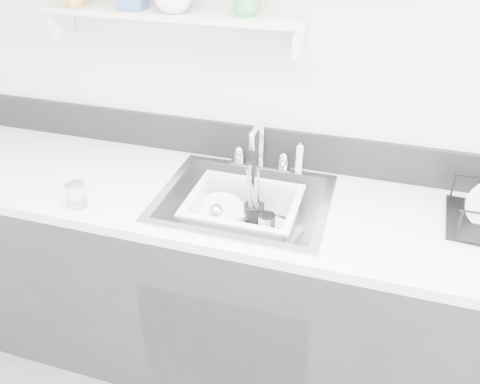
% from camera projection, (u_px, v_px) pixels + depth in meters
% --- Properties ---
extents(room_shell, '(3.50, 3.00, 2.60)m').
position_uv_depth(room_shell, '(96.00, 55.00, 0.71)').
color(room_shell, silver).
rests_on(room_shell, ground).
extents(counter_run, '(3.20, 0.62, 0.92)m').
position_uv_depth(counter_run, '(243.00, 288.00, 2.01)').
color(counter_run, '#242427').
rests_on(counter_run, ground).
extents(backsplash, '(3.20, 0.02, 0.16)m').
position_uv_depth(backsplash, '(264.00, 146.00, 1.96)').
color(backsplash, black).
rests_on(backsplash, counter_run).
extents(sink, '(0.64, 0.52, 0.20)m').
position_uv_depth(sink, '(244.00, 218.00, 1.82)').
color(sink, silver).
rests_on(sink, counter_run).
extents(faucet, '(0.26, 0.18, 0.23)m').
position_uv_depth(faucet, '(261.00, 155.00, 1.93)').
color(faucet, silver).
rests_on(faucet, counter_run).
extents(side_sprayer, '(0.03, 0.03, 0.14)m').
position_uv_depth(side_sprayer, '(299.00, 157.00, 1.90)').
color(side_sprayer, white).
rests_on(side_sprayer, counter_run).
extents(wall_shelf, '(1.00, 0.16, 0.12)m').
position_uv_depth(wall_shelf, '(171.00, 17.00, 1.72)').
color(wall_shelf, silver).
rests_on(wall_shelf, room_shell).
extents(wash_tub, '(0.50, 0.46, 0.16)m').
position_uv_depth(wash_tub, '(243.00, 217.00, 1.82)').
color(wash_tub, white).
rests_on(wash_tub, sink).
extents(plate_stack, '(0.26, 0.25, 0.10)m').
position_uv_depth(plate_stack, '(221.00, 221.00, 1.86)').
color(plate_stack, white).
rests_on(plate_stack, wash_tub).
extents(utensil_cup, '(0.08, 0.08, 0.27)m').
position_uv_depth(utensil_cup, '(254.00, 214.00, 1.85)').
color(utensil_cup, black).
rests_on(utensil_cup, wash_tub).
extents(ladle, '(0.28, 0.22, 0.08)m').
position_uv_depth(ladle, '(227.00, 223.00, 1.83)').
color(ladle, silver).
rests_on(ladle, wash_tub).
extents(tumbler_in_tub, '(0.08, 0.08, 0.10)m').
position_uv_depth(tumbler_in_tub, '(267.00, 225.00, 1.80)').
color(tumbler_in_tub, white).
rests_on(tumbler_in_tub, wash_tub).
extents(tumbler_counter, '(0.08, 0.08, 0.09)m').
position_uv_depth(tumbler_counter, '(77.00, 195.00, 1.70)').
color(tumbler_counter, white).
rests_on(tumbler_counter, counter_run).
extents(bowl_small, '(0.13, 0.13, 0.03)m').
position_uv_depth(bowl_small, '(254.00, 241.00, 1.77)').
color(bowl_small, white).
rests_on(bowl_small, wash_tub).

